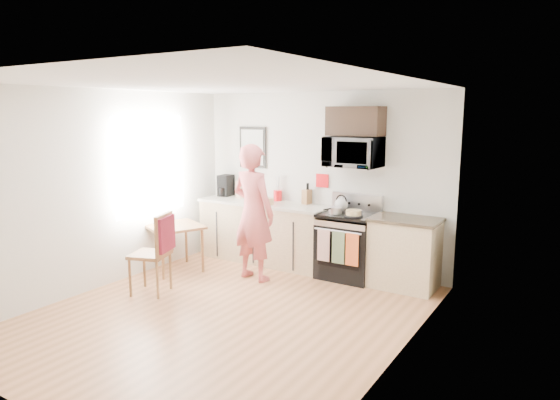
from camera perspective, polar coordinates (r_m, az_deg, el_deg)
The scene contains 28 objects.
floor at distance 5.92m, azimuth -6.24°, elevation -12.91°, with size 4.60×4.60×0.00m, color #9B633C.
back_wall at distance 7.46m, azimuth 4.56°, elevation 2.26°, with size 4.00×0.04×2.60m, color silver.
front_wall at distance 4.06m, azimuth -27.23°, elevation -5.34°, with size 4.00×0.04×2.60m, color silver.
left_wall at distance 6.96m, azimuth -19.50°, elevation 1.16°, with size 0.04×4.60×2.60m, color silver.
right_wall at distance 4.60m, azimuth 13.44°, elevation -2.80°, with size 0.04×4.60×2.60m, color silver.
ceiling at distance 5.47m, azimuth -6.77°, elevation 13.09°, with size 4.00×4.60×0.04m, color white.
window at distance 7.42m, azimuth -14.61°, elevation 3.87°, with size 0.06×1.40×1.50m.
cabinet_left at distance 7.77m, azimuth -1.80°, elevation -3.79°, with size 2.10×0.60×0.90m, color tan.
countertop_left at distance 7.67m, azimuth -1.82°, elevation -0.38°, with size 2.14×0.64×0.04m, color beige.
cabinet_right at distance 6.82m, azimuth 14.04°, elevation -6.04°, with size 0.84×0.60×0.90m, color tan.
countertop_right at distance 6.71m, azimuth 14.21°, elevation -2.18°, with size 0.88×0.64×0.04m, color black.
range at distance 7.08m, azimuth 7.79°, elevation -5.36°, with size 0.76×0.70×1.16m.
microwave at distance 6.95m, azimuth 8.40°, elevation 5.43°, with size 0.76×0.51×0.42m, color #B9B9BE.
upper_cabinet at distance 6.97m, azimuth 8.64°, elevation 8.90°, with size 0.76×0.35×0.40m, color black.
wall_art at distance 8.02m, azimuth -3.14°, elevation 6.04°, with size 0.50×0.04×0.65m.
wall_trivet at distance 7.43m, azimuth 4.85°, elevation 2.22°, with size 0.20×0.02×0.20m, color #B70F14.
person at distance 6.85m, azimuth -3.07°, elevation -1.44°, with size 0.69×0.45×1.88m, color #C13538.
dining_table at distance 7.44m, azimuth -11.96°, elevation -3.43°, with size 0.83×0.83×0.68m.
chair at distance 6.50m, azimuth -13.56°, elevation -4.75°, with size 0.60×0.57×1.05m.
knife_block at distance 7.50m, azimuth 3.08°, elevation 0.38°, with size 0.10×0.14×0.22m, color brown.
utensil_crock at distance 7.75m, azimuth -0.27°, elevation 1.06°, with size 0.13×0.13×0.39m.
fruit_bowl at distance 7.81m, azimuth -2.18°, elevation 0.25°, with size 0.27×0.27×0.10m.
milk_carton at distance 8.04m, azimuth -4.58°, elevation 1.23°, with size 0.11×0.11×0.28m, color tan.
coffee_maker at distance 8.26m, azimuth -6.27°, elevation 1.59°, with size 0.21×0.30×0.35m.
bread_bag at distance 7.49m, azimuth -1.74°, elevation -0.10°, with size 0.26×0.12×0.10m, color #DBB073.
cake at distance 6.76m, azimuth 8.41°, elevation -1.51°, with size 0.25×0.25×0.08m.
kettle at distance 7.08m, azimuth 7.01°, elevation -0.46°, with size 0.19×0.19×0.24m.
pot at distance 6.89m, azimuth 6.32°, elevation -1.19°, with size 0.18×0.30×0.09m.
Camera 1 is at (3.41, -4.26, 2.29)m, focal length 32.00 mm.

